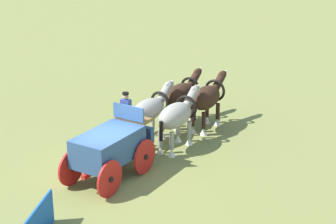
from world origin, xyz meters
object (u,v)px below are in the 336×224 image
object	(u,v)px
draft_horse_lead_off	(207,98)
draft_horse_rear_off	(177,116)
show_wagon	(111,146)
draft_horse_rear_near	(150,111)
draft_horse_lead_near	(181,95)

from	to	relation	value
draft_horse_lead_off	draft_horse_rear_off	bearing A→B (deg)	157.65
show_wagon	draft_horse_rear_near	xyz separation A→B (m)	(3.50, -0.74, 0.16)
show_wagon	draft_horse_lead_near	distance (m)	6.14
show_wagon	draft_horse_rear_near	size ratio (longest dim) A/B	1.85
show_wagon	draft_horse_rear_near	bearing A→B (deg)	-11.98
show_wagon	draft_horse_lead_near	size ratio (longest dim) A/B	1.86
draft_horse_rear_off	draft_horse_rear_near	bearing A→B (deg)	66.94
draft_horse_rear_near	draft_horse_lead_near	world-z (taller)	draft_horse_rear_near
draft_horse_rear_near	draft_horse_rear_off	bearing A→B (deg)	-113.06
draft_horse_rear_off	draft_horse_lead_near	world-z (taller)	draft_horse_rear_off
draft_horse_rear_off	draft_horse_lead_off	xyz separation A→B (m)	(2.40, -0.99, 0.01)
draft_horse_rear_off	draft_horse_lead_off	bearing A→B (deg)	-22.35
show_wagon	draft_horse_lead_near	xyz separation A→B (m)	(5.89, -1.73, 0.12)
draft_horse_rear_off	draft_horse_lead_near	bearing A→B (deg)	4.19
show_wagon	draft_horse_lead_near	bearing A→B (deg)	-16.32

